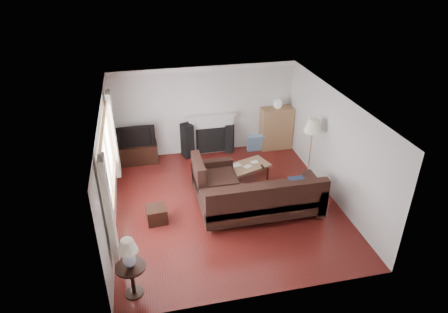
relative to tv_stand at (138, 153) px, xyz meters
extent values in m
cube|color=#581713|center=(1.93, -2.48, -0.27)|extent=(5.10, 5.60, 0.04)
cube|color=white|center=(1.93, -2.48, 2.23)|extent=(5.10, 5.60, 0.04)
cube|color=silver|center=(1.93, 0.27, 0.98)|extent=(5.00, 0.04, 2.50)
cube|color=silver|center=(1.93, -5.23, 0.98)|extent=(5.00, 0.04, 2.50)
cube|color=silver|center=(-0.57, -2.48, 0.98)|extent=(0.04, 5.50, 2.50)
cube|color=silver|center=(4.43, -2.48, 0.98)|extent=(0.04, 5.50, 2.50)
cube|color=brown|center=(-0.52, -2.68, 1.28)|extent=(0.12, 2.74, 1.54)
cube|color=beige|center=(-0.47, -4.20, 1.13)|extent=(0.10, 0.35, 2.10)
cube|color=beige|center=(-0.47, -1.16, 1.13)|extent=(0.10, 0.35, 2.10)
cube|color=white|center=(2.08, 0.16, 0.31)|extent=(1.40, 0.26, 1.15)
cube|color=black|center=(0.00, 0.00, 0.00)|extent=(1.08, 0.48, 0.54)
imported|color=black|center=(0.00, 0.00, 0.56)|extent=(1.02, 0.13, 0.59)
cube|color=black|center=(1.38, 0.04, 0.22)|extent=(0.37, 0.40, 0.97)
cube|color=black|center=(2.59, 0.07, 0.14)|extent=(0.31, 0.34, 0.82)
cube|color=#9A6F47|center=(3.96, 0.03, 0.34)|extent=(0.89, 0.42, 1.23)
sphere|color=white|center=(3.96, 0.03, 1.09)|extent=(0.26, 0.26, 0.26)
cube|color=black|center=(2.59, -3.01, 0.19)|extent=(2.87, 2.09, 0.93)
cube|color=#886041|center=(2.65, -1.56, -0.05)|extent=(1.26, 0.95, 0.44)
cube|color=black|center=(0.31, -2.76, -0.09)|extent=(0.46, 0.46, 0.36)
cube|color=#CB8B46|center=(4.11, -1.99, 0.60)|extent=(0.58, 0.58, 1.73)
cube|color=black|center=(-0.22, -4.72, 0.05)|extent=(0.51, 0.51, 0.64)
cube|color=silver|center=(-0.22, -4.72, 0.64)|extent=(0.34, 0.34, 0.54)
camera|label=1|loc=(0.23, -9.86, 5.13)|focal=32.00mm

